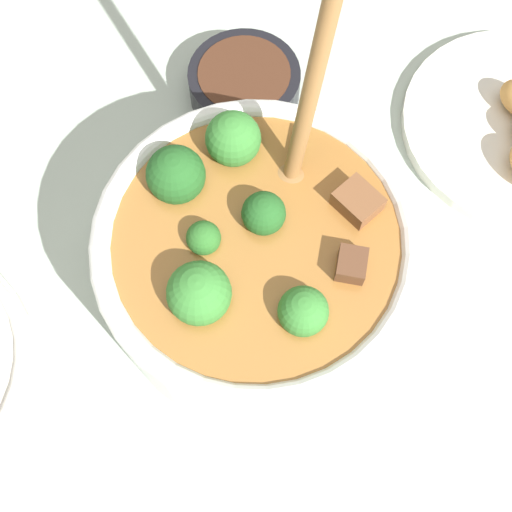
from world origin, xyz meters
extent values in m
plane|color=#ADBCAD|center=(0.00, 0.00, 0.00)|extent=(4.00, 4.00, 0.00)
cylinder|color=white|center=(0.00, 0.00, 0.05)|extent=(0.23, 0.23, 0.10)
torus|color=white|center=(0.00, 0.00, 0.10)|extent=(0.23, 0.23, 0.02)
cylinder|color=#9E662D|center=(0.00, 0.00, 0.07)|extent=(0.21, 0.21, 0.07)
sphere|color=#235B23|center=(0.00, -0.02, 0.11)|extent=(0.03, 0.03, 0.03)
cylinder|color=#6B9956|center=(0.00, -0.02, 0.09)|extent=(0.01, 0.01, 0.01)
sphere|color=#235B23|center=(0.07, -0.03, 0.11)|extent=(0.04, 0.04, 0.04)
cylinder|color=#6B9956|center=(0.07, -0.03, 0.08)|extent=(0.02, 0.02, 0.02)
sphere|color=#387F33|center=(-0.05, 0.04, 0.11)|extent=(0.03, 0.03, 0.03)
cylinder|color=#6B9956|center=(-0.05, 0.04, 0.08)|extent=(0.01, 0.01, 0.02)
sphere|color=#387F33|center=(0.02, 0.05, 0.11)|extent=(0.04, 0.04, 0.04)
cylinder|color=#6B9956|center=(0.02, 0.05, 0.08)|extent=(0.02, 0.02, 0.02)
sphere|color=#387F33|center=(0.04, -0.07, 0.11)|extent=(0.04, 0.04, 0.04)
cylinder|color=#6B9956|center=(0.04, -0.07, 0.08)|extent=(0.01, 0.01, 0.02)
sphere|color=#2D6B28|center=(0.03, 0.01, 0.11)|extent=(0.02, 0.02, 0.02)
cylinder|color=#6B9956|center=(0.03, 0.01, 0.09)|extent=(0.01, 0.01, 0.01)
cube|color=brown|center=(-0.07, 0.00, 0.11)|extent=(0.02, 0.03, 0.02)
cube|color=brown|center=(-0.06, -0.05, 0.10)|extent=(0.04, 0.04, 0.02)
cylinder|color=#3D7533|center=(-0.01, -0.08, 0.10)|extent=(0.01, 0.04, 0.01)
ellipsoid|color=olive|center=(-0.01, -0.06, 0.10)|extent=(0.04, 0.03, 0.01)
cylinder|color=olive|center=(-0.01, -0.09, 0.20)|extent=(0.02, 0.07, 0.22)
cylinder|color=black|center=(0.07, -0.18, 0.02)|extent=(0.10, 0.10, 0.03)
cylinder|color=#472819|center=(0.07, -0.18, 0.03)|extent=(0.09, 0.09, 0.01)
camera|label=1|loc=(-0.06, 0.17, 0.51)|focal=45.00mm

